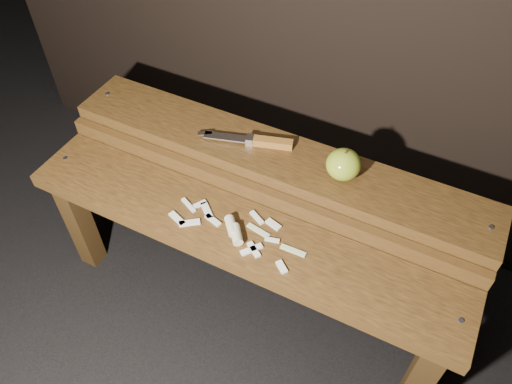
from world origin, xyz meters
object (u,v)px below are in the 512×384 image
at_px(bench_front_tier, 235,247).
at_px(knife, 261,141).
at_px(apple, 343,164).
at_px(bench_rear_tier, 273,176).

xyz_separation_m(bench_front_tier, knife, (-0.05, 0.24, 0.16)).
xyz_separation_m(bench_front_tier, apple, (0.19, 0.23, 0.19)).
bearing_deg(knife, bench_front_tier, -78.77).
xyz_separation_m(bench_front_tier, bench_rear_tier, (0.00, 0.23, 0.06)).
relative_size(bench_front_tier, bench_rear_tier, 1.00).
bearing_deg(apple, knife, 177.24).
bearing_deg(bench_front_tier, apple, 50.63).
relative_size(bench_front_tier, apple, 13.07).
bearing_deg(knife, apple, -2.76).
distance_m(bench_front_tier, apple, 0.35).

